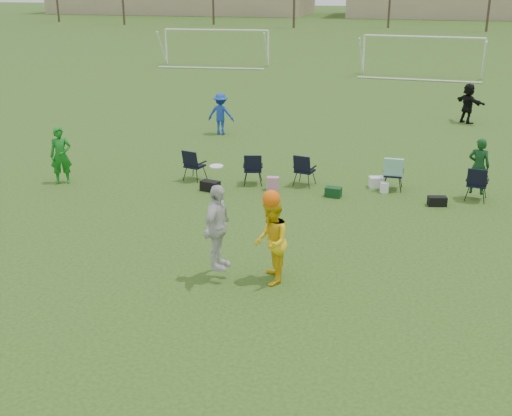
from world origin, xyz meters
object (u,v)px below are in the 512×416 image
(fielder_blue, at_px, (221,114))
(center_contest, at_px, (248,235))
(fielder_green_near, at_px, (61,156))
(fielder_black, at_px, (468,103))
(goal_left, at_px, (216,37))
(goal_mid, at_px, (423,45))

(fielder_blue, bearing_deg, center_contest, 109.52)
(fielder_blue, bearing_deg, fielder_green_near, 69.30)
(fielder_green_near, height_order, fielder_black, fielder_green_near)
(fielder_black, height_order, center_contest, center_contest)
(center_contest, bearing_deg, fielder_blue, 109.21)
(fielder_black, bearing_deg, fielder_green_near, 93.51)
(goal_left, relative_size, goal_mid, 1.00)
(fielder_black, bearing_deg, goal_mid, -31.74)
(fielder_blue, xyz_separation_m, goal_left, (-6.34, 20.00, 1.11))
(fielder_blue, distance_m, goal_left, 21.01)
(fielder_blue, bearing_deg, goal_mid, -112.74)
(fielder_black, relative_size, goal_mid, 0.23)
(fielder_blue, relative_size, goal_mid, 0.22)
(goal_mid, bearing_deg, fielder_blue, -109.05)
(fielder_green_near, bearing_deg, fielder_blue, 43.10)
(fielder_green_near, relative_size, goal_left, 0.23)
(goal_left, bearing_deg, fielder_blue, -77.42)
(center_contest, xyz_separation_m, goal_mid, (3.34, 30.41, 0.89))
(goal_left, bearing_deg, goal_mid, -13.13)
(fielder_blue, height_order, goal_mid, goal_mid)
(fielder_blue, distance_m, center_contest, 13.14)
(center_contest, bearing_deg, fielder_green_near, 144.44)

